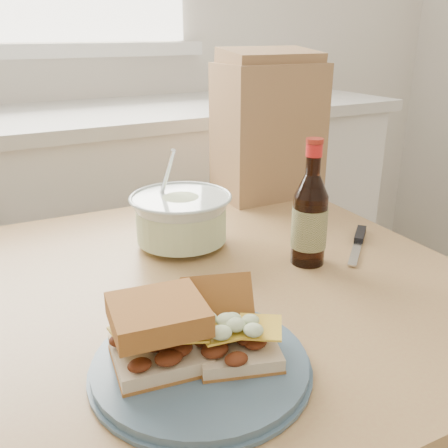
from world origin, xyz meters
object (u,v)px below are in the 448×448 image
dining_table (216,330)px  coleslaw_bowl (181,221)px  paper_bag (268,131)px  plate (201,364)px  beer_bottle (310,218)px

dining_table → coleslaw_bowl: size_ratio=4.55×
paper_bag → dining_table: bearing=-131.7°
plate → paper_bag: bearing=50.0°
plate → coleslaw_bowl: (0.15, 0.39, 0.05)m
plate → beer_bottle: 0.40m
plate → coleslaw_bowl: size_ratio=1.36×
beer_bottle → paper_bag: size_ratio=0.70×
coleslaw_bowl → plate: bearing=-111.3°
coleslaw_bowl → paper_bag: bearing=30.6°
beer_bottle → paper_bag: paper_bag is taller
plate → paper_bag: paper_bag is taller
plate → paper_bag: 0.80m
paper_bag → beer_bottle: bearing=-111.1°
dining_table → beer_bottle: size_ratio=3.93×
plate → dining_table: bearing=57.6°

